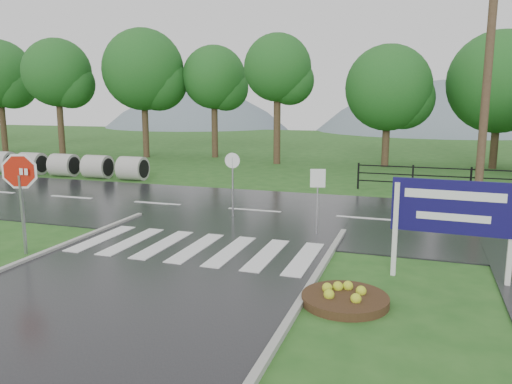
% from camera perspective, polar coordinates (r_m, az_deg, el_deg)
% --- Properties ---
extents(ground, '(120.00, 120.00, 0.00)m').
position_cam_1_polar(ground, '(9.74, -19.83, -14.42)').
color(ground, '#25571D').
rests_on(ground, ground).
extents(main_road, '(90.00, 8.00, 0.04)m').
position_cam_1_polar(main_road, '(18.22, -0.18, -2.23)').
color(main_road, black).
rests_on(main_road, ground).
extents(crosswalk, '(6.50, 2.80, 0.02)m').
position_cam_1_polar(crosswalk, '(13.71, -6.86, -6.32)').
color(crosswalk, silver).
rests_on(crosswalk, ground).
extents(fence_west, '(9.58, 0.08, 1.20)m').
position_cam_1_polar(fence_west, '(23.19, 23.35, 1.46)').
color(fence_west, black).
rests_on(fence_west, ground).
extents(hills, '(102.00, 48.00, 48.00)m').
position_cam_1_polar(hills, '(74.50, 16.08, -5.20)').
color(hills, slate).
rests_on(hills, ground).
extents(treeline, '(83.20, 5.20, 10.00)m').
position_cam_1_polar(treeline, '(31.46, 9.70, 2.98)').
color(treeline, '#18501B').
rests_on(treeline, ground).
extents(culvert_pipes, '(9.70, 1.20, 1.20)m').
position_cam_1_polar(culvert_pipes, '(28.55, -21.09, 2.89)').
color(culvert_pipes, '#9E9B93').
rests_on(culvert_pipes, ground).
extents(stop_sign, '(1.19, 0.43, 2.83)m').
position_cam_1_polar(stop_sign, '(14.19, -25.37, 1.19)').
color(stop_sign, '#939399').
rests_on(stop_sign, ground).
extents(estate_billboard, '(2.62, 0.18, 2.29)m').
position_cam_1_polar(estate_billboard, '(11.75, 21.59, -2.19)').
color(estate_billboard, silver).
rests_on(estate_billboard, ground).
extents(flower_bed, '(1.74, 1.74, 0.35)m').
position_cam_1_polar(flower_bed, '(10.29, 10.14, -11.79)').
color(flower_bed, '#332111').
rests_on(flower_bed, ground).
extents(reg_sign_small, '(0.44, 0.14, 2.01)m').
position_cam_1_polar(reg_sign_small, '(14.83, 7.06, 0.43)').
color(reg_sign_small, '#939399').
rests_on(reg_sign_small, ground).
extents(reg_sign_round, '(0.52, 0.08, 2.26)m').
position_cam_1_polar(reg_sign_round, '(16.99, -2.69, 1.72)').
color(reg_sign_round, '#939399').
rests_on(reg_sign_round, ground).
extents(utility_pole_east, '(1.78, 0.33, 9.97)m').
position_cam_1_polar(utility_pole_east, '(22.51, 24.96, 12.21)').
color(utility_pole_east, '#473523').
rests_on(utility_pole_east, ground).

